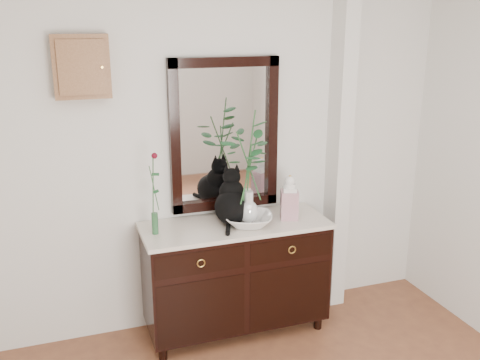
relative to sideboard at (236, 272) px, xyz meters
name	(u,v)px	position (x,y,z in m)	size (l,w,h in m)	color
wall_back	(211,148)	(-0.10, 0.25, 0.88)	(3.60, 0.04, 2.70)	silver
pilaster	(340,141)	(0.90, 0.17, 0.88)	(0.12, 0.20, 2.70)	silver
sideboard	(236,272)	(0.00, 0.00, 0.00)	(1.33, 0.52, 0.82)	black
wall_mirror	(225,135)	(0.00, 0.24, 0.97)	(0.80, 0.06, 1.10)	black
key_cabinet	(81,67)	(-0.95, 0.21, 1.48)	(0.35, 0.10, 0.40)	brown
cat	(231,196)	(-0.02, 0.03, 0.57)	(0.27, 0.34, 0.39)	black
lotus_bowl	(249,220)	(0.08, -0.06, 0.42)	(0.33, 0.33, 0.08)	silver
vase_branches	(249,167)	(0.08, -0.06, 0.80)	(0.38, 0.38, 0.80)	silver
bud_vase_rose	(153,193)	(-0.57, 0.00, 0.66)	(0.07, 0.07, 0.57)	#2A5B35
ginger_jar	(289,197)	(0.40, -0.03, 0.54)	(0.12, 0.12, 0.33)	silver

